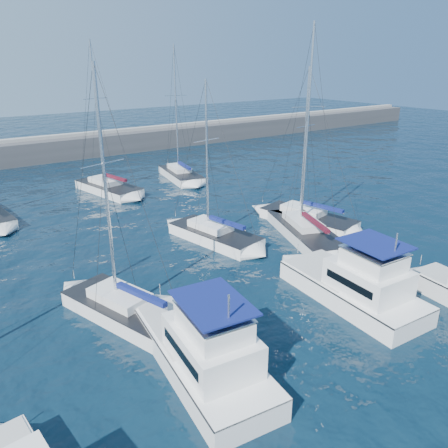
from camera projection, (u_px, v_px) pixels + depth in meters
ground at (303, 320)px, 24.64m from camera, size 220.00×220.00×0.00m
breakwater at (53, 152)px, 64.16m from camera, size 160.00×6.00×4.45m
motor_yacht_port_inner at (205, 352)px, 20.20m from camera, size 4.64×10.09×4.69m
motor_yacht_stbd_inner at (357, 286)px, 26.01m from camera, size 4.34×9.39×4.69m
sailboat_mid_b at (126, 309)px, 24.79m from camera, size 5.41×8.65×14.10m
sailboat_mid_c at (215, 235)px, 35.23m from camera, size 4.53×8.49×12.84m
sailboat_mid_d at (305, 232)px, 35.85m from camera, size 6.18×9.99×16.74m
sailboat_mid_e at (308, 219)px, 38.85m from camera, size 4.84×9.02×13.66m
sailboat_back_b at (108, 188)px, 48.10m from camera, size 5.01×9.19×16.04m
sailboat_back_c at (181, 175)px, 53.57m from camera, size 4.43×8.86×15.80m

